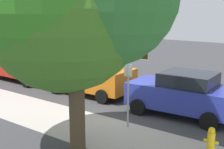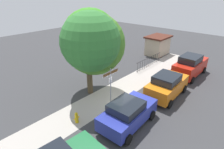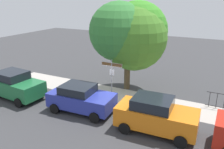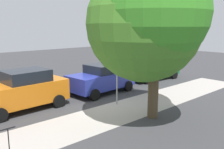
{
  "view_description": "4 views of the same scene",
  "coord_description": "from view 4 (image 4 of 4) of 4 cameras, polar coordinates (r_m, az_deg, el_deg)",
  "views": [
    {
      "loc": [
        -6.25,
        8.99,
        4.08
      ],
      "look_at": [
        -0.06,
        0.83,
        1.93
      ],
      "focal_mm": 49.71,
      "sensor_mm": 36.0,
      "label": 1
    },
    {
      "loc": [
        -8.98,
        -7.48,
        7.89
      ],
      "look_at": [
        0.5,
        1.11,
        1.93
      ],
      "focal_mm": 29.23,
      "sensor_mm": 36.0,
      "label": 2
    },
    {
      "loc": [
        6.35,
        -12.99,
        6.96
      ],
      "look_at": [
        -0.57,
        0.73,
        1.77
      ],
      "focal_mm": 37.15,
      "sensor_mm": 36.0,
      "label": 3
    },
    {
      "loc": [
        8.23,
        9.48,
        4.01
      ],
      "look_at": [
        0.11,
        0.61,
        1.68
      ],
      "focal_mm": 40.27,
      "sensor_mm": 36.0,
      "label": 4
    }
  ],
  "objects": [
    {
      "name": "car_orange",
      "position": [
        12.9,
        -19.68,
        -3.34
      ],
      "size": [
        4.32,
        2.26,
        1.93
      ],
      "rotation": [
        0.0,
        0.0,
        0.04
      ],
      "color": "orange",
      "rests_on": "ground_plane"
    },
    {
      "name": "shade_tree",
      "position": [
        10.7,
        8.11,
        12.78
      ],
      "size": [
        5.46,
        5.47,
        6.74
      ],
      "color": "#4B3E29",
      "rests_on": "ground_plane"
    },
    {
      "name": "sidewalk_strip",
      "position": [
        11.04,
        -4.92,
        -10.38
      ],
      "size": [
        24.0,
        2.6,
        0.0
      ],
      "primitive_type": "cube",
      "color": "#AAA29A",
      "rests_on": "ground_plane"
    },
    {
      "name": "ground_plane",
      "position": [
        13.18,
        -1.47,
        -6.76
      ],
      "size": [
        60.0,
        60.0,
        0.0
      ],
      "primitive_type": "plane",
      "color": "#38383A"
    },
    {
      "name": "street_sign",
      "position": [
        12.69,
        1.13,
        2.1
      ],
      "size": [
        1.54,
        0.07,
        2.93
      ],
      "color": "#9EA0A5",
      "rests_on": "ground_plane"
    },
    {
      "name": "car_green",
      "position": [
        19.37,
        9.17,
        1.79
      ],
      "size": [
        4.44,
        2.39,
        1.93
      ],
      "rotation": [
        0.0,
        0.0,
        -0.08
      ],
      "color": "#1E6738",
      "rests_on": "ground_plane"
    },
    {
      "name": "car_blue",
      "position": [
        15.28,
        -2.35,
        -0.86
      ],
      "size": [
        4.21,
        2.32,
        1.73
      ],
      "rotation": [
        0.0,
        0.0,
        0.05
      ],
      "color": "#273296",
      "rests_on": "ground_plane"
    },
    {
      "name": "fire_hydrant",
      "position": [
        15.13,
        10.03,
        -3.07
      ],
      "size": [
        0.42,
        0.22,
        0.78
      ],
      "color": "yellow",
      "rests_on": "ground_plane"
    }
  ]
}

